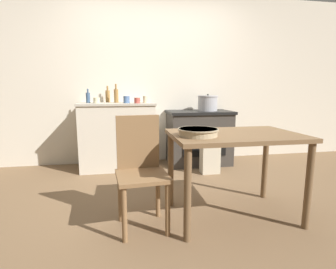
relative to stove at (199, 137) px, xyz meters
The scene contains 16 objects.
ground_plane 1.47m from the stove, 116.76° to the right, with size 14.00×14.00×0.00m, color brown.
wall_back 1.13m from the stove, 152.80° to the left, with size 8.00×0.07×2.55m.
counter_cabinet 1.21m from the stove, behind, with size 1.06×0.62×0.94m.
stove is the anchor object (origin of this frame).
work_table 1.74m from the stove, 96.95° to the right, with size 1.09×0.74×0.75m.
chair 1.99m from the stove, 120.81° to the right, with size 0.43×0.43×0.91m.
flour_sack 0.54m from the stove, 89.02° to the right, with size 0.25×0.17×0.41m, color beige.
stock_pot 0.53m from the stove, ahead, with size 0.30×0.30×0.25m.
mixing_bowl_large 1.90m from the stove, 107.42° to the right, with size 0.33×0.33×0.06m.
bottle_far_left 1.71m from the stove, behind, with size 0.06×0.06×0.19m.
bottle_left 1.37m from the stove, behind, with size 0.06×0.06×0.26m.
bottle_mid_left 1.49m from the stove, behind, with size 0.07×0.07×0.24m.
cup_center_left 1.59m from the stove, behind, with size 0.09×0.09×0.08m, color beige.
cup_center 1.23m from the stove, behind, with size 0.09×0.09×0.10m, color #4C6B99.
cup_center_right 1.12m from the stove, 166.88° to the right, with size 0.08×0.08×0.08m, color #B74C42.
cup_mid_right 1.01m from the stove, behind, with size 0.08×0.08×0.10m, color beige.
Camera 1 is at (-0.54, -2.52, 1.12)m, focal length 28.00 mm.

